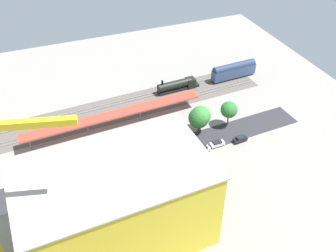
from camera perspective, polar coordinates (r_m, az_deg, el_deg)
The scene contains 21 objects.
ground_plane at distance 109.66m, azimuth -3.29°, elevation -2.74°, with size 150.54×150.54×0.00m, color gray.
rail_bed at distance 124.98m, azimuth -6.31°, elevation 2.87°, with size 94.09×14.34×0.01m, color #5B544C.
street_asphalt at distance 105.87m, azimuth -2.34°, elevation -4.48°, with size 94.09×9.00×0.01m, color #2D2D33.
track_rails at distance 124.88m, azimuth -6.32°, elevation 2.93°, with size 93.97×12.62×0.12m.
platform_canopy_near at distance 114.58m, azimuth -8.10°, elevation 1.69°, with size 55.41×6.93×4.53m.
locomotive at distance 131.87m, azimuth 1.57°, elevation 6.12°, with size 15.26×3.59×5.21m.
passenger_coach at distance 140.04m, azimuth 9.83°, elevation 8.22°, with size 17.12×3.68×6.00m.
parked_car_0 at distance 111.87m, azimuth 10.74°, elevation -1.96°, with size 4.31×2.08×1.83m.
parked_car_1 at distance 109.39m, azimuth 7.37°, elevation -2.65°, with size 4.34×1.97×1.65m.
parked_car_2 at distance 106.98m, azimuth 5.21°, elevation -3.54°, with size 4.46×2.26×1.75m.
parked_car_3 at distance 105.11m, azimuth 1.86°, elevation -4.28°, with size 4.42×1.88×1.74m.
parked_car_4 at distance 102.99m, azimuth -0.96°, elevation -5.33°, with size 4.92×2.24×1.73m.
construction_building at distance 81.33m, azimuth -7.71°, elevation -11.64°, with size 37.91×22.30×19.81m, color yellow.
construction_roof_slab at distance 73.98m, azimuth -8.36°, elevation -6.55°, with size 38.51×22.90×0.40m, color #B7B2A8.
box_truck_0 at distance 98.86m, azimuth -11.07°, elevation -7.90°, with size 9.40×2.61×3.14m.
box_truck_1 at distance 98.64m, azimuth -11.15°, elevation -7.95°, with size 9.03×2.54×3.42m.
box_truck_2 at distance 102.09m, azimuth -1.46°, elevation -5.18°, with size 9.96×3.82×3.19m.
street_tree_0 at distance 114.50m, azimuth 9.12°, elevation 2.42°, with size 5.06×5.06×8.28m.
street_tree_1 at distance 111.25m, azimuth 4.90°, elevation 1.51°, with size 5.98×5.98×8.54m.
street_tree_2 at distance 111.39m, azimuth 4.62°, elevation 1.20°, with size 6.12×6.12×8.01m.
traffic_light at distance 100.48m, azimuth 0.17°, elevation -3.87°, with size 0.50×0.36×6.60m.
Camera 1 is at (24.90, 79.42, 71.40)m, focal length 40.72 mm.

